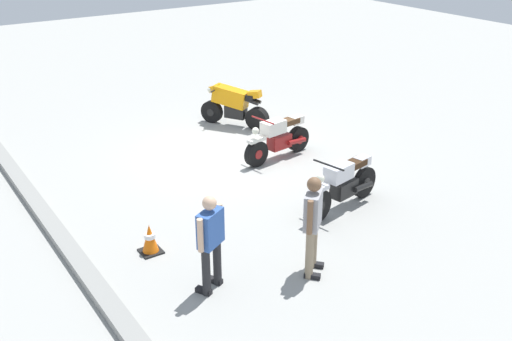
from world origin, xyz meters
The scene contains 8 objects.
ground_plane centered at (0.00, 0.00, 0.00)m, with size 40.00×40.00×0.00m, color #9E9E99.
curb_edge centered at (0.00, 4.60, 0.07)m, with size 14.00×0.30×0.15m, color gray.
motorcycle_silver_cruiser centered at (-3.55, -0.34, 0.52)m, with size 0.71×2.07×1.09m.
motorcycle_orange_sportbike centered at (1.62, -1.08, 0.59)m, with size 1.77×1.17×1.14m.
motorcycle_cream_vintage centered at (-0.82, -0.77, 0.49)m, with size 0.70×1.95×1.07m.
person_in_blue_shirt centered at (-4.45, 3.10, 0.90)m, with size 0.47×0.59×1.60m.
person_in_gray_shirt centered at (-4.93, 1.55, 0.96)m, with size 0.53×0.56×1.68m.
traffic_cone centered at (-2.95, 3.44, 0.26)m, with size 0.36×0.36×0.53m.
Camera 1 is at (-11.17, 6.79, 5.44)m, focal length 41.82 mm.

